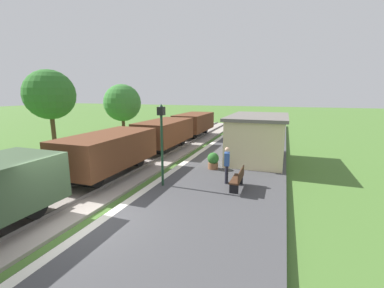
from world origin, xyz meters
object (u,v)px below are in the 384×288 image
(bench_near_hut, at_px, (238,179))
(freight_train, at_px, (142,142))
(lamp_post_near, at_px, (162,130))
(tree_trackside_mid, at_px, (50,95))
(bench_down_platform, at_px, (261,138))
(station_hut, at_px, (258,137))
(tree_trackside_far, at_px, (122,103))
(potted_planter, at_px, (213,160))
(person_waiting, at_px, (227,164))

(bench_near_hut, bearing_deg, freight_train, 154.90)
(lamp_post_near, xyz_separation_m, tree_trackside_mid, (-9.27, 2.69, 1.46))
(freight_train, relative_size, bench_down_platform, 17.33)
(lamp_post_near, bearing_deg, bench_near_hut, 12.14)
(bench_near_hut, distance_m, tree_trackside_mid, 13.22)
(lamp_post_near, bearing_deg, station_hut, 61.13)
(bench_near_hut, relative_size, tree_trackside_mid, 0.26)
(freight_train, xyz_separation_m, station_hut, (6.80, 2.61, 0.26))
(lamp_post_near, height_order, tree_trackside_far, tree_trackside_far)
(lamp_post_near, bearing_deg, potted_planter, 65.84)
(station_hut, bearing_deg, bench_down_platform, 92.30)
(person_waiting, relative_size, tree_trackside_mid, 0.29)
(station_hut, distance_m, bench_down_platform, 5.47)
(bench_down_platform, bearing_deg, freight_train, -129.48)
(freight_train, bearing_deg, tree_trackside_mid, -169.55)
(bench_down_platform, distance_m, potted_planter, 8.68)
(station_hut, xyz_separation_m, lamp_post_near, (-3.53, -6.40, 1.15))
(freight_train, distance_m, tree_trackside_mid, 6.74)
(potted_planter, bearing_deg, bench_down_platform, 77.81)
(potted_planter, bearing_deg, tree_trackside_mid, -176.76)
(potted_planter, bearing_deg, tree_trackside_far, 149.03)
(freight_train, xyz_separation_m, person_waiting, (5.94, -2.52, -0.21))
(potted_planter, relative_size, tree_trackside_mid, 0.16)
(person_waiting, xyz_separation_m, tree_trackside_far, (-10.95, 7.88, 2.34))
(bench_down_platform, relative_size, potted_planter, 1.64)
(potted_planter, bearing_deg, bench_near_hut, -54.66)
(freight_train, height_order, person_waiting, freight_train)
(lamp_post_near, bearing_deg, freight_train, 130.72)
(freight_train, relative_size, tree_trackside_far, 5.07)
(tree_trackside_mid, bearing_deg, station_hut, 16.17)
(freight_train, relative_size, station_hut, 4.48)
(freight_train, height_order, bench_near_hut, freight_train)
(station_hut, relative_size, tree_trackside_far, 1.13)
(freight_train, relative_size, lamp_post_near, 7.03)
(freight_train, xyz_separation_m, bench_down_platform, (6.58, 7.99, -0.68))
(freight_train, height_order, station_hut, station_hut)
(bench_near_hut, height_order, person_waiting, person_waiting)
(tree_trackside_mid, bearing_deg, bench_down_platform, 35.87)
(person_waiting, xyz_separation_m, potted_planter, (-1.19, 2.02, -0.46))
(bench_down_platform, height_order, tree_trackside_mid, tree_trackside_mid)
(station_hut, bearing_deg, tree_trackside_far, 166.87)
(tree_trackside_mid, height_order, tree_trackside_far, tree_trackside_mid)
(person_waiting, bearing_deg, freight_train, -32.77)
(tree_trackside_far, bearing_deg, tree_trackside_mid, -98.67)
(freight_train, relative_size, tree_trackside_mid, 4.43)
(person_waiting, height_order, lamp_post_near, lamp_post_near)
(bench_down_platform, distance_m, tree_trackside_mid, 15.92)
(person_waiting, bearing_deg, bench_near_hut, 128.68)
(tree_trackside_far, bearing_deg, lamp_post_near, -47.88)
(tree_trackside_mid, bearing_deg, freight_train, 10.45)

